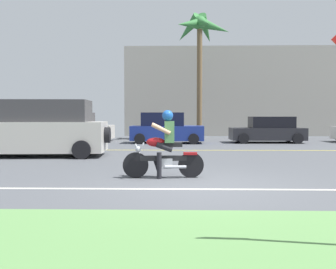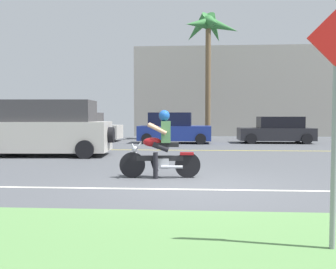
{
  "view_description": "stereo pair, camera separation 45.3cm",
  "coord_description": "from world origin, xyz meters",
  "px_view_note": "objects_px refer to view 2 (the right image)",
  "views": [
    {
      "loc": [
        -0.44,
        -7.74,
        1.48
      ],
      "look_at": [
        -0.7,
        3.0,
        0.94
      ],
      "focal_mm": 39.86,
      "sensor_mm": 36.0,
      "label": 1
    },
    {
      "loc": [
        0.01,
        -7.72,
        1.48
      ],
      "look_at": [
        -0.7,
        3.0,
        0.94
      ],
      "focal_mm": 39.86,
      "sensor_mm": 36.0,
      "label": 2
    }
  ],
  "objects_px": {
    "suv_nearby": "(45,129)",
    "street_sign": "(336,106)",
    "parked_car_2": "(277,131)",
    "palm_tree_0": "(209,32)",
    "parked_car_1": "(173,129)",
    "motorcyclist": "(161,149)",
    "parked_car_0": "(83,128)"
  },
  "relations": [
    {
      "from": "parked_car_1",
      "to": "palm_tree_0",
      "type": "relative_size",
      "value": 0.5
    },
    {
      "from": "parked_car_0",
      "to": "street_sign",
      "type": "distance_m",
      "value": 19.06
    },
    {
      "from": "motorcyclist",
      "to": "palm_tree_0",
      "type": "relative_size",
      "value": 0.25
    },
    {
      "from": "suv_nearby",
      "to": "palm_tree_0",
      "type": "distance_m",
      "value": 12.81
    },
    {
      "from": "motorcyclist",
      "to": "street_sign",
      "type": "relative_size",
      "value": 0.74
    },
    {
      "from": "suv_nearby",
      "to": "street_sign",
      "type": "distance_m",
      "value": 11.66
    },
    {
      "from": "street_sign",
      "to": "palm_tree_0",
      "type": "bearing_deg",
      "value": 91.63
    },
    {
      "from": "parked_car_1",
      "to": "parked_car_0",
      "type": "bearing_deg",
      "value": 166.34
    },
    {
      "from": "suv_nearby",
      "to": "street_sign",
      "type": "xyz_separation_m",
      "value": [
        6.92,
        -9.36,
        0.59
      ]
    },
    {
      "from": "motorcyclist",
      "to": "suv_nearby",
      "type": "distance_m",
      "value": 6.55
    },
    {
      "from": "parked_car_0",
      "to": "street_sign",
      "type": "xyz_separation_m",
      "value": [
        7.91,
        -17.33,
        0.81
      ]
    },
    {
      "from": "palm_tree_0",
      "to": "street_sign",
      "type": "height_order",
      "value": "palm_tree_0"
    },
    {
      "from": "motorcyclist",
      "to": "parked_car_2",
      "type": "relative_size",
      "value": 0.49
    },
    {
      "from": "parked_car_1",
      "to": "parked_car_2",
      "type": "height_order",
      "value": "parked_car_1"
    },
    {
      "from": "suv_nearby",
      "to": "parked_car_2",
      "type": "xyz_separation_m",
      "value": [
        9.96,
        7.09,
        -0.32
      ]
    },
    {
      "from": "parked_car_0",
      "to": "palm_tree_0",
      "type": "bearing_deg",
      "value": 12.67
    },
    {
      "from": "palm_tree_0",
      "to": "street_sign",
      "type": "distance_m",
      "value": 19.63
    },
    {
      "from": "motorcyclist",
      "to": "parked_car_1",
      "type": "relative_size",
      "value": 0.49
    },
    {
      "from": "suv_nearby",
      "to": "parked_car_2",
      "type": "height_order",
      "value": "suv_nearby"
    },
    {
      "from": "motorcyclist",
      "to": "parked_car_0",
      "type": "distance_m",
      "value": 13.76
    },
    {
      "from": "palm_tree_0",
      "to": "parked_car_2",
      "type": "bearing_deg",
      "value": -35.26
    },
    {
      "from": "motorcyclist",
      "to": "parked_car_0",
      "type": "bearing_deg",
      "value": 114.27
    },
    {
      "from": "suv_nearby",
      "to": "parked_car_1",
      "type": "height_order",
      "value": "suv_nearby"
    },
    {
      "from": "parked_car_1",
      "to": "palm_tree_0",
      "type": "height_order",
      "value": "palm_tree_0"
    },
    {
      "from": "suv_nearby",
      "to": "palm_tree_0",
      "type": "height_order",
      "value": "palm_tree_0"
    },
    {
      "from": "parked_car_0",
      "to": "parked_car_1",
      "type": "relative_size",
      "value": 1.11
    },
    {
      "from": "suv_nearby",
      "to": "parked_car_1",
      "type": "xyz_separation_m",
      "value": [
        4.38,
        6.66,
        -0.23
      ]
    },
    {
      "from": "parked_car_2",
      "to": "palm_tree_0",
      "type": "distance_m",
      "value": 7.32
    },
    {
      "from": "parked_car_0",
      "to": "parked_car_2",
      "type": "height_order",
      "value": "parked_car_0"
    },
    {
      "from": "parked_car_2",
      "to": "street_sign",
      "type": "distance_m",
      "value": 16.75
    },
    {
      "from": "suv_nearby",
      "to": "parked_car_0",
      "type": "xyz_separation_m",
      "value": [
        -0.99,
        7.96,
        -0.22
      ]
    },
    {
      "from": "parked_car_1",
      "to": "parked_car_2",
      "type": "relative_size",
      "value": 0.99
    }
  ]
}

